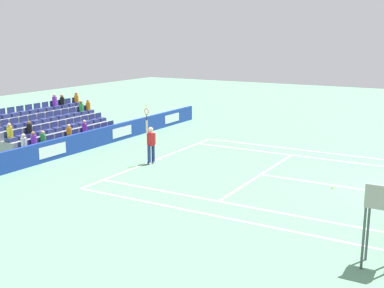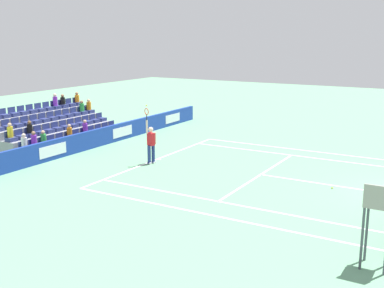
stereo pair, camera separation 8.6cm
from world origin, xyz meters
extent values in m
cube|color=white|center=(0.00, -11.89, 0.00)|extent=(10.97, 0.10, 0.01)
cube|color=white|center=(0.00, -6.40, 0.00)|extent=(8.23, 0.10, 0.01)
cube|color=white|center=(0.00, -3.20, 0.00)|extent=(0.10, 6.40, 0.01)
cube|color=white|center=(4.12, -5.95, 0.00)|extent=(0.10, 11.89, 0.01)
cube|color=white|center=(-4.12, -5.95, 0.00)|extent=(0.10, 11.89, 0.01)
cube|color=white|center=(5.49, -5.95, 0.00)|extent=(0.10, 11.89, 0.01)
cube|color=white|center=(-5.49, -5.95, 0.00)|extent=(0.10, 11.89, 0.01)
cube|color=white|center=(0.00, -11.79, 0.00)|extent=(0.10, 0.20, 0.01)
cube|color=#193899|center=(0.00, -16.30, 0.50)|extent=(21.92, 0.20, 0.99)
cube|color=white|center=(-8.22, -16.19, 0.50)|extent=(1.75, 0.01, 0.56)
cube|color=white|center=(-2.74, -16.19, 0.50)|extent=(1.75, 0.01, 0.56)
cube|color=white|center=(2.74, -16.19, 0.50)|extent=(1.75, 0.01, 0.56)
cylinder|color=navy|center=(0.75, -11.62, 0.45)|extent=(0.16, 0.16, 0.90)
cylinder|color=navy|center=(0.97, -11.70, 0.45)|extent=(0.16, 0.16, 0.90)
cube|color=white|center=(0.75, -11.62, 0.04)|extent=(0.20, 0.29, 0.08)
cube|color=white|center=(0.97, -11.70, 0.04)|extent=(0.20, 0.29, 0.08)
cube|color=red|center=(0.86, -11.66, 1.20)|extent=(0.33, 0.41, 0.60)
sphere|color=beige|center=(0.86, -11.66, 1.66)|extent=(0.24, 0.24, 0.24)
cylinder|color=beige|center=(1.07, -11.73, 1.81)|extent=(0.09, 0.09, 0.62)
cylinder|color=beige|center=(0.67, -11.54, 1.22)|extent=(0.09, 0.09, 0.56)
cylinder|color=black|center=(1.07, -11.73, 2.26)|extent=(0.04, 0.04, 0.28)
torus|color=red|center=(1.07, -11.73, 2.54)|extent=(0.13, 0.30, 0.31)
sphere|color=#D1E533|center=(1.07, -11.73, 2.82)|extent=(0.07, 0.07, 0.07)
cylinder|color=#474C54|center=(6.39, -0.77, 0.85)|extent=(0.07, 0.07, 1.71)
cylinder|color=#474C54|center=(6.99, -0.77, 0.85)|extent=(0.07, 0.07, 1.71)
cube|color=gray|center=(6.69, -0.47, 1.75)|extent=(0.70, 0.70, 0.08)
cube|color=gray|center=(7.01, -0.47, 2.06)|extent=(0.06, 0.70, 0.55)
cube|color=#474C54|center=(6.69, -0.79, 1.93)|extent=(0.56, 0.05, 0.04)
cube|color=gray|center=(0.00, -17.38, 0.21)|extent=(7.44, 0.95, 0.42)
cube|color=navy|center=(-3.41, -17.38, 0.52)|extent=(0.48, 0.44, 0.20)
cube|color=navy|center=(-3.41, -17.58, 0.77)|extent=(0.48, 0.04, 0.30)
cube|color=navy|center=(-2.79, -17.38, 0.52)|extent=(0.48, 0.44, 0.20)
cube|color=navy|center=(-2.79, -17.58, 0.77)|extent=(0.48, 0.04, 0.30)
cube|color=navy|center=(-2.17, -17.38, 0.52)|extent=(0.48, 0.44, 0.20)
cube|color=navy|center=(-2.17, -17.58, 0.77)|extent=(0.48, 0.04, 0.30)
cube|color=navy|center=(-1.55, -17.38, 0.52)|extent=(0.48, 0.44, 0.20)
cube|color=navy|center=(-1.55, -17.58, 0.77)|extent=(0.48, 0.04, 0.30)
cube|color=navy|center=(-0.93, -17.38, 0.52)|extent=(0.48, 0.44, 0.20)
cube|color=navy|center=(-0.93, -17.58, 0.77)|extent=(0.48, 0.04, 0.30)
cube|color=navy|center=(-0.31, -17.38, 0.52)|extent=(0.48, 0.44, 0.20)
cube|color=navy|center=(-0.31, -17.58, 0.77)|extent=(0.48, 0.04, 0.30)
cube|color=navy|center=(0.31, -17.38, 0.52)|extent=(0.48, 0.44, 0.20)
cube|color=navy|center=(0.31, -17.58, 0.77)|extent=(0.48, 0.04, 0.30)
cube|color=navy|center=(0.93, -17.38, 0.52)|extent=(0.48, 0.44, 0.20)
cube|color=navy|center=(0.93, -17.58, 0.77)|extent=(0.48, 0.04, 0.30)
cube|color=navy|center=(1.55, -17.38, 0.52)|extent=(0.48, 0.44, 0.20)
cube|color=navy|center=(1.55, -17.58, 0.77)|extent=(0.48, 0.04, 0.30)
cube|color=navy|center=(2.17, -17.38, 0.52)|extent=(0.48, 0.44, 0.20)
cube|color=navy|center=(2.17, -17.58, 0.77)|extent=(0.48, 0.04, 0.30)
cube|color=navy|center=(2.79, -17.38, 0.52)|extent=(0.48, 0.44, 0.20)
cube|color=navy|center=(2.79, -17.58, 0.77)|extent=(0.48, 0.04, 0.30)
cube|color=navy|center=(3.41, -17.38, 0.52)|extent=(0.48, 0.44, 0.20)
cube|color=navy|center=(3.41, -17.58, 0.77)|extent=(0.48, 0.04, 0.30)
cube|color=gray|center=(0.00, -18.33, 0.42)|extent=(7.44, 0.95, 0.84)
cube|color=navy|center=(-3.41, -18.33, 0.94)|extent=(0.48, 0.44, 0.20)
cube|color=navy|center=(-3.41, -18.53, 1.19)|extent=(0.48, 0.04, 0.30)
cube|color=navy|center=(-2.79, -18.33, 0.94)|extent=(0.48, 0.44, 0.20)
cube|color=navy|center=(-2.79, -18.53, 1.19)|extent=(0.48, 0.04, 0.30)
cube|color=navy|center=(-2.17, -18.33, 0.94)|extent=(0.48, 0.44, 0.20)
cube|color=navy|center=(-2.17, -18.53, 1.19)|extent=(0.48, 0.04, 0.30)
cube|color=navy|center=(-1.55, -18.33, 0.94)|extent=(0.48, 0.44, 0.20)
cube|color=navy|center=(-1.55, -18.53, 1.19)|extent=(0.48, 0.04, 0.30)
cube|color=navy|center=(-0.93, -18.33, 0.94)|extent=(0.48, 0.44, 0.20)
cube|color=navy|center=(-0.93, -18.53, 1.19)|extent=(0.48, 0.04, 0.30)
cube|color=navy|center=(-0.31, -18.33, 0.94)|extent=(0.48, 0.44, 0.20)
cube|color=navy|center=(-0.31, -18.53, 1.19)|extent=(0.48, 0.04, 0.30)
cube|color=navy|center=(0.31, -18.33, 0.94)|extent=(0.48, 0.44, 0.20)
cube|color=navy|center=(0.31, -18.53, 1.19)|extent=(0.48, 0.04, 0.30)
cube|color=navy|center=(0.93, -18.33, 0.94)|extent=(0.48, 0.44, 0.20)
cube|color=navy|center=(0.93, -18.53, 1.19)|extent=(0.48, 0.04, 0.30)
cube|color=navy|center=(1.55, -18.33, 0.94)|extent=(0.48, 0.44, 0.20)
cube|color=navy|center=(1.55, -18.53, 1.19)|extent=(0.48, 0.04, 0.30)
cube|color=navy|center=(2.17, -18.33, 0.94)|extent=(0.48, 0.44, 0.20)
cube|color=navy|center=(2.17, -18.53, 1.19)|extent=(0.48, 0.04, 0.30)
cube|color=navy|center=(2.79, -18.33, 0.94)|extent=(0.48, 0.44, 0.20)
cube|color=navy|center=(2.79, -18.53, 1.19)|extent=(0.48, 0.04, 0.30)
cube|color=navy|center=(3.41, -18.33, 0.94)|extent=(0.48, 0.44, 0.20)
cube|color=navy|center=(3.41, -18.53, 1.19)|extent=(0.48, 0.04, 0.30)
cube|color=gray|center=(0.00, -19.28, 0.63)|extent=(7.44, 0.95, 1.26)
cube|color=navy|center=(-3.41, -19.28, 1.36)|extent=(0.48, 0.44, 0.20)
cube|color=navy|center=(-3.41, -19.48, 1.61)|extent=(0.48, 0.04, 0.30)
cube|color=navy|center=(-2.79, -19.28, 1.36)|extent=(0.48, 0.44, 0.20)
cube|color=navy|center=(-2.79, -19.48, 1.61)|extent=(0.48, 0.04, 0.30)
cube|color=navy|center=(-2.17, -19.28, 1.36)|extent=(0.48, 0.44, 0.20)
cube|color=navy|center=(-2.17, -19.48, 1.61)|extent=(0.48, 0.04, 0.30)
cube|color=navy|center=(-1.55, -19.28, 1.36)|extent=(0.48, 0.44, 0.20)
cube|color=navy|center=(-1.55, -19.48, 1.61)|extent=(0.48, 0.04, 0.30)
cube|color=navy|center=(-0.93, -19.28, 1.36)|extent=(0.48, 0.44, 0.20)
cube|color=navy|center=(-0.93, -19.48, 1.61)|extent=(0.48, 0.04, 0.30)
cube|color=navy|center=(-0.31, -19.28, 1.36)|extent=(0.48, 0.44, 0.20)
cube|color=navy|center=(-0.31, -19.48, 1.61)|extent=(0.48, 0.04, 0.30)
cube|color=navy|center=(0.31, -19.28, 1.36)|extent=(0.48, 0.44, 0.20)
cube|color=navy|center=(0.31, -19.48, 1.61)|extent=(0.48, 0.04, 0.30)
cube|color=navy|center=(0.93, -19.28, 1.36)|extent=(0.48, 0.44, 0.20)
cube|color=navy|center=(0.93, -19.48, 1.61)|extent=(0.48, 0.04, 0.30)
cube|color=navy|center=(1.55, -19.28, 1.36)|extent=(0.48, 0.44, 0.20)
cube|color=navy|center=(1.55, -19.48, 1.61)|extent=(0.48, 0.04, 0.30)
cube|color=navy|center=(2.17, -19.28, 1.36)|extent=(0.48, 0.44, 0.20)
cube|color=navy|center=(2.17, -19.48, 1.61)|extent=(0.48, 0.04, 0.30)
cube|color=navy|center=(2.79, -19.28, 1.36)|extent=(0.48, 0.44, 0.20)
cube|color=navy|center=(2.79, -19.48, 1.61)|extent=(0.48, 0.04, 0.30)
cube|color=gray|center=(0.00, -20.23, 0.84)|extent=(7.44, 0.95, 1.68)
cube|color=navy|center=(-3.41, -20.23, 1.78)|extent=(0.48, 0.44, 0.20)
cube|color=navy|center=(-3.41, -20.43, 2.03)|extent=(0.48, 0.04, 0.30)
cube|color=navy|center=(-2.79, -20.23, 1.78)|extent=(0.48, 0.44, 0.20)
cube|color=navy|center=(-2.79, -20.43, 2.03)|extent=(0.48, 0.04, 0.30)
cube|color=navy|center=(-2.17, -20.23, 1.78)|extent=(0.48, 0.44, 0.20)
cube|color=navy|center=(-2.17, -20.43, 2.03)|extent=(0.48, 0.04, 0.30)
cube|color=navy|center=(-1.55, -20.23, 1.78)|extent=(0.48, 0.44, 0.20)
cube|color=navy|center=(-1.55, -20.43, 2.03)|extent=(0.48, 0.04, 0.30)
cube|color=navy|center=(-0.93, -20.23, 1.78)|extent=(0.48, 0.44, 0.20)
cube|color=navy|center=(-0.93, -20.43, 2.03)|extent=(0.48, 0.04, 0.30)
cube|color=navy|center=(-0.31, -20.23, 1.78)|extent=(0.48, 0.44, 0.20)
cube|color=navy|center=(-0.31, -20.43, 2.03)|extent=(0.48, 0.04, 0.30)
cube|color=navy|center=(0.31, -20.23, 1.78)|extent=(0.48, 0.44, 0.20)
cube|color=navy|center=(0.31, -20.43, 2.03)|extent=(0.48, 0.04, 0.30)
cube|color=navy|center=(0.93, -20.23, 1.78)|extent=(0.48, 0.44, 0.20)
cube|color=navy|center=(0.93, -20.43, 2.03)|extent=(0.48, 0.04, 0.30)
cube|color=navy|center=(1.55, -20.23, 1.78)|extent=(0.48, 0.44, 0.20)
cube|color=navy|center=(1.55, -20.43, 2.03)|extent=(0.48, 0.04, 0.30)
cube|color=navy|center=(2.17, -20.23, 1.78)|extent=(0.48, 0.44, 0.20)
cube|color=navy|center=(2.17, -20.43, 2.03)|extent=(0.48, 0.04, 0.30)
cylinder|color=black|center=(2.17, -18.38, 1.27)|extent=(0.28, 0.28, 0.46)
sphere|color=brown|center=(2.17, -18.38, 1.60)|extent=(0.20, 0.20, 0.20)
cylinder|color=yellow|center=(3.41, -18.38, 1.31)|extent=(0.28, 0.28, 0.53)
sphere|color=#D3A884|center=(3.41, -18.38, 1.67)|extent=(0.20, 0.20, 0.20)
cylinder|color=orange|center=(-3.41, -20.28, 2.10)|extent=(0.28, 0.28, 0.44)
sphere|color=#9E7251|center=(-3.41, -20.28, 2.42)|extent=(0.20, 0.20, 0.20)
cylinder|color=green|center=(-2.79, -19.33, 1.69)|extent=(0.28, 0.28, 0.47)
sphere|color=#9E7251|center=(-2.79, -19.33, 2.03)|extent=(0.20, 0.20, 0.20)
cylinder|color=white|center=(3.41, -17.43, 0.88)|extent=(0.28, 0.28, 0.51)
sphere|color=beige|center=(3.41, -17.43, 1.23)|extent=(0.20, 0.20, 0.20)
cylinder|color=orange|center=(0.31, -17.43, 0.86)|extent=(0.28, 0.28, 0.49)
sphere|color=#D3A884|center=(0.31, -17.43, 1.21)|extent=(0.20, 0.20, 0.20)
cylinder|color=purple|center=(-1.55, -20.28, 2.15)|extent=(0.28, 0.28, 0.54)
sphere|color=beige|center=(-1.55, -20.28, 2.52)|extent=(0.20, 0.20, 0.20)
cylinder|color=orange|center=(-3.41, -19.33, 1.70)|extent=(0.28, 0.28, 0.48)
sphere|color=#D3A884|center=(-3.41, -19.33, 2.04)|extent=(0.20, 0.20, 0.20)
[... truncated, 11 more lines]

